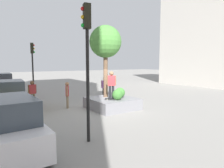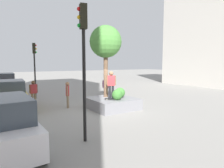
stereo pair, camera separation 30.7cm
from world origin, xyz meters
name	(u,v)px [view 1 (the left image)]	position (x,y,z in m)	size (l,w,h in m)	color
ground_plane	(108,109)	(0.00, 0.00, 0.00)	(120.00, 120.00, 0.00)	gray
planter_ledge	(112,103)	(-0.07, -0.30, 0.34)	(2.80, 2.75, 0.68)	gray
plaza_tree	(105,42)	(0.50, -0.18, 4.22)	(2.06, 2.06, 4.62)	brown
boxwood_shrub	(117,95)	(-0.80, -0.19, 1.00)	(0.64, 0.64, 0.64)	#3D7A33
hedge_clump	(120,93)	(-0.27, -0.78, 1.01)	(0.66, 0.66, 0.66)	#3D7A33
skateboard	(111,99)	(-0.56, 0.07, 0.74)	(0.67, 0.75, 0.07)	black
skateboarder	(111,83)	(-0.56, 0.07, 1.71)	(0.37, 0.51, 1.66)	black
police_car	(7,127)	(-3.60, 6.03, 0.95)	(4.06, 1.96, 1.88)	white
taxi_cab	(10,95)	(2.90, 5.17, 0.95)	(4.15, 2.14, 1.87)	gold
sedan_parked	(1,84)	(9.37, 5.09, 1.03)	(4.43, 2.20, 2.03)	#B21E1E
traffic_light_corner	(33,61)	(6.72, 2.94, 3.09)	(0.32, 0.36, 4.54)	black
traffic_light_median	(87,50)	(-3.96, 3.43, 3.34)	(0.33, 0.37, 4.94)	black
pedestrian_crossing	(67,93)	(1.66, 2.01, 0.98)	(0.53, 0.36, 1.69)	#847056
passerby_with_bag	(104,86)	(3.60, -2.03, 0.99)	(0.46, 0.46, 1.71)	black
bystander_watching	(32,91)	(3.86, 3.67, 0.98)	(0.26, 0.57, 1.69)	#847056
plaza_lowrise_south	(207,30)	(4.58, -18.78, 7.33)	(10.27, 6.71, 14.66)	beige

